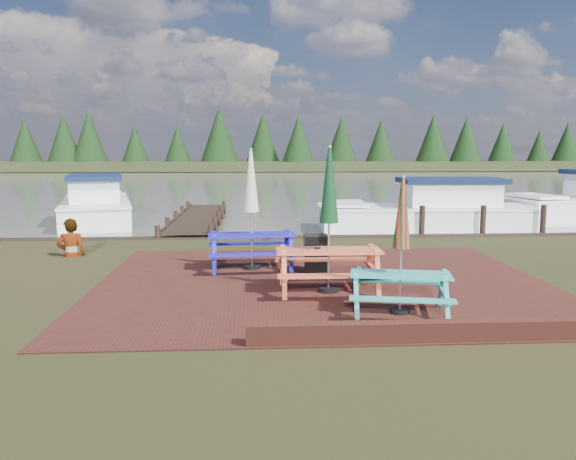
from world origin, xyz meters
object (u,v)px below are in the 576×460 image
at_px(chalkboard, 316,254).
at_px(picnic_table_red, 329,243).
at_px(picnic_table_blue, 252,228).
at_px(jetty, 198,218).
at_px(picnic_table_teal, 401,267).
at_px(boat_jetty, 96,207).
at_px(boat_near, 430,213).
at_px(person, 70,219).

bearing_deg(chalkboard, picnic_table_red, -94.99).
bearing_deg(picnic_table_blue, chalkboard, -21.76).
height_order(picnic_table_red, jetty, picnic_table_red).
bearing_deg(picnic_table_teal, boat_jetty, 133.46).
height_order(jetty, boat_jetty, boat_jetty).
bearing_deg(picnic_table_teal, boat_near, 81.63).
bearing_deg(person, chalkboard, 147.25).
xyz_separation_m(picnic_table_teal, picnic_table_red, (-0.98, 1.45, 0.17)).
xyz_separation_m(picnic_table_red, person, (-5.99, 3.98, 0.00)).
distance_m(picnic_table_red, boat_jetty, 14.59).
height_order(picnic_table_teal, chalkboard, picnic_table_teal).
bearing_deg(boat_near, picnic_table_red, 154.98).
height_order(picnic_table_red, chalkboard, picnic_table_red).
distance_m(jetty, person, 7.54).
distance_m(jetty, boat_jetty, 4.37).
xyz_separation_m(boat_jetty, boat_near, (12.55, -3.07, -0.01)).
height_order(picnic_table_teal, boat_jetty, picnic_table_teal).
height_order(chalkboard, boat_near, boat_near).
bearing_deg(boat_jetty, picnic_table_red, -72.63).
xyz_separation_m(picnic_table_teal, boat_jetty, (-8.64, 13.87, -0.36)).
bearing_deg(boat_near, chalkboard, 149.83).
bearing_deg(jetty, picnic_table_blue, -76.94).
bearing_deg(chalkboard, boat_near, 50.91).
bearing_deg(chalkboard, jetty, 104.04).
bearing_deg(picnic_table_red, jetty, 108.25).
relative_size(picnic_table_blue, boat_jetty, 0.35).
bearing_deg(picnic_table_teal, picnic_table_blue, 135.54).
bearing_deg(chalkboard, boat_jetty, 119.09).
bearing_deg(picnic_table_red, picnic_table_blue, 124.61).
height_order(picnic_table_teal, picnic_table_blue, picnic_table_blue).
relative_size(picnic_table_teal, picnic_table_blue, 0.84).
xyz_separation_m(picnic_table_teal, jetty, (-4.50, 12.51, -0.67)).
xyz_separation_m(boat_near, person, (-10.88, -5.36, 0.54)).
height_order(picnic_table_blue, boat_near, picnic_table_blue).
xyz_separation_m(picnic_table_red, boat_jetty, (-7.66, 12.41, -0.53)).
distance_m(boat_near, person, 12.14).
bearing_deg(boat_near, picnic_table_teal, 162.72).
distance_m(picnic_table_teal, picnic_table_red, 1.76).
xyz_separation_m(jetty, boat_jetty, (-4.15, 1.35, 0.31)).
distance_m(picnic_table_red, chalkboard, 1.77).
relative_size(jetty, boat_near, 1.18).
xyz_separation_m(picnic_table_teal, chalkboard, (-1.02, 3.14, -0.35)).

